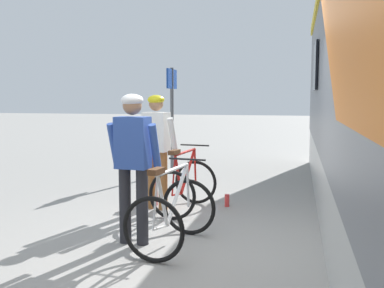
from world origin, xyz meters
name	(u,v)px	position (x,y,z in m)	size (l,w,h in m)	color
ground_plane	(198,250)	(0.00, 0.00, 0.00)	(80.00, 80.00, 0.00)	gray
cyclist_near_in_blue	(133,155)	(-0.79, 0.05, 1.05)	(0.62, 0.33, 1.76)	#232328
cyclist_far_in_white	(156,141)	(-1.04, 1.66, 1.05)	(0.65, 0.38, 1.76)	#935B2D
bicycle_near_white	(172,213)	(-0.31, 0.01, 0.40)	(0.84, 1.15, 0.99)	black
bicycle_far_red	(185,185)	(-0.58, 1.61, 0.40)	(0.81, 1.13, 0.99)	black
backpack_on_platform	(148,193)	(-1.24, 1.81, 0.20)	(0.28, 0.18, 0.40)	maroon
water_bottle_near_the_bikes	(227,200)	(0.00, 2.06, 0.10)	(0.08, 0.08, 0.20)	red
platform_sign_post	(172,102)	(-1.74, 4.92, 1.62)	(0.08, 0.70, 2.40)	#595B60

